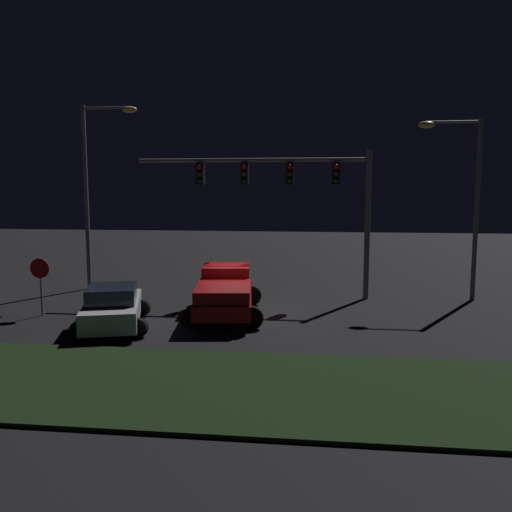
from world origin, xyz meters
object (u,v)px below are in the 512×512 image
traffic_signal_gantry (291,185)px  street_lamp_left (96,176)px  pickup_truck (225,289)px  street_lamp_right (464,186)px  stop_sign (40,276)px  car_sedan (113,307)px

traffic_signal_gantry → street_lamp_left: (-9.29, 0.84, 0.43)m
pickup_truck → street_lamp_right: (9.70, 3.96, 3.95)m
pickup_truck → stop_sign: 7.04m
traffic_signal_gantry → stop_sign: 10.94m
car_sedan → pickup_truck: bearing=-73.4°
street_lamp_left → stop_sign: bearing=-89.4°
pickup_truck → car_sedan: pickup_truck is taller
pickup_truck → stop_sign: size_ratio=2.52×
car_sedan → street_lamp_left: street_lamp_left is taller
car_sedan → street_lamp_right: (13.27, 6.31, 4.21)m
car_sedan → traffic_signal_gantry: (5.85, 6.05, 4.29)m
pickup_truck → stop_sign: stop_sign is taller
street_lamp_right → stop_sign: 17.70m
street_lamp_right → street_lamp_left: bearing=178.0°
pickup_truck → street_lamp_left: bearing=49.7°
pickup_truck → street_lamp_left: street_lamp_left is taller
pickup_truck → car_sedan: size_ratio=1.19×
pickup_truck → traffic_signal_gantry: (2.28, 3.71, 4.03)m
street_lamp_right → car_sedan: bearing=-154.6°
pickup_truck → traffic_signal_gantry: size_ratio=0.54×
street_lamp_left → street_lamp_right: bearing=-2.0°
traffic_signal_gantry → pickup_truck: bearing=-121.6°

